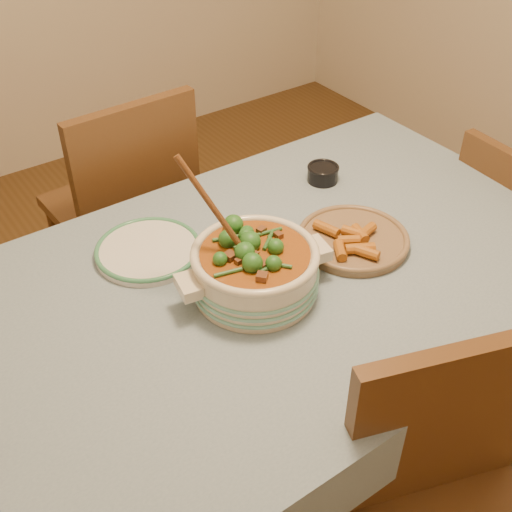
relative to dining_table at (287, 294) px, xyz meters
The scene contains 8 objects.
floor 0.66m from the dining_table, ahead, with size 4.50×4.50×0.00m, color #4E3216.
dining_table is the anchor object (origin of this frame).
stew_casserole 0.21m from the dining_table, 168.69° to the right, with size 0.40×0.36×0.37m.
white_plate 0.39m from the dining_table, 135.46° to the left, with size 0.36×0.36×0.03m.
condiment_bowl 0.47m from the dining_table, 38.52° to the left, with size 0.13×0.13×0.05m.
fried_plate 0.24m from the dining_table, ahead, with size 0.34×0.34×0.05m.
chair_far 0.84m from the dining_table, 95.97° to the left, with size 0.47×0.47×0.97m.
chair_right 0.94m from the dining_table, ahead, with size 0.43×0.43×0.86m.
Camera 1 is at (-0.82, -1.02, 1.83)m, focal length 45.00 mm.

